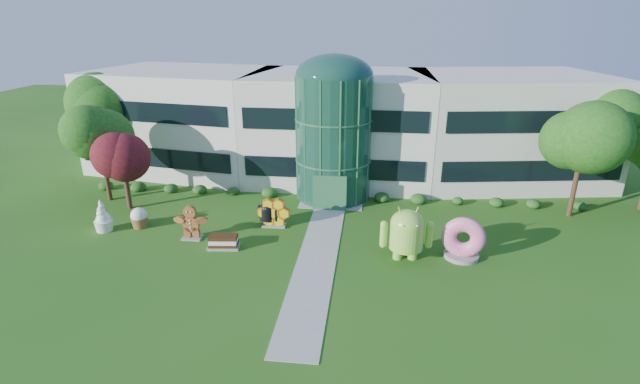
% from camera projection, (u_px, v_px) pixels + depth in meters
% --- Properties ---
extents(ground, '(140.00, 140.00, 0.00)m').
position_uv_depth(ground, '(315.00, 269.00, 27.53)').
color(ground, '#215114').
rests_on(ground, ground).
extents(building, '(46.00, 15.00, 9.30)m').
position_uv_depth(building, '(339.00, 125.00, 42.55)').
color(building, beige).
rests_on(building, ground).
extents(atrium, '(6.00, 6.00, 9.80)m').
position_uv_depth(atrium, '(334.00, 139.00, 36.90)').
color(atrium, '#194738').
rests_on(atrium, ground).
extents(walkway, '(2.40, 20.00, 0.04)m').
position_uv_depth(walkway, '(319.00, 253.00, 29.37)').
color(walkway, '#9E9E93').
rests_on(walkway, ground).
extents(tree_red, '(4.00, 4.00, 6.00)m').
position_uv_depth(tree_red, '(125.00, 172.00, 35.10)').
color(tree_red, '#3F0C14').
rests_on(tree_red, ground).
extents(trees_backdrop, '(52.00, 8.00, 8.40)m').
position_uv_depth(trees_backdrop, '(335.00, 144.00, 38.08)').
color(trees_backdrop, '#144912').
rests_on(trees_backdrop, ground).
extents(android_green, '(3.56, 2.57, 3.80)m').
position_uv_depth(android_green, '(407.00, 231.00, 28.04)').
color(android_green, '#94D444').
rests_on(android_green, ground).
extents(android_black, '(2.13, 1.84, 2.04)m').
position_uv_depth(android_black, '(268.00, 212.00, 32.99)').
color(android_black, black).
rests_on(android_black, ground).
extents(donut, '(2.87, 1.80, 2.77)m').
position_uv_depth(donut, '(463.00, 237.00, 28.37)').
color(donut, '#F85E97').
rests_on(donut, ground).
extents(gingerbread, '(2.61, 1.03, 2.40)m').
position_uv_depth(gingerbread, '(191.00, 222.00, 30.88)').
color(gingerbread, maroon).
rests_on(gingerbread, ground).
extents(ice_cream_sandwich, '(2.09, 1.20, 0.89)m').
position_uv_depth(ice_cream_sandwich, '(223.00, 242.00, 29.85)').
color(ice_cream_sandwich, black).
rests_on(ice_cream_sandwich, ground).
extents(honeycomb, '(2.47, 0.94, 1.92)m').
position_uv_depth(honeycomb, '(274.00, 214.00, 32.76)').
color(honeycomb, yellow).
rests_on(honeycomb, ground).
extents(froyo, '(1.76, 1.76, 2.30)m').
position_uv_depth(froyo, '(102.00, 215.00, 32.01)').
color(froyo, white).
rests_on(froyo, ground).
extents(cupcake, '(1.47, 1.47, 1.48)m').
position_uv_depth(cupcake, '(139.00, 217.00, 32.69)').
color(cupcake, white).
rests_on(cupcake, ground).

